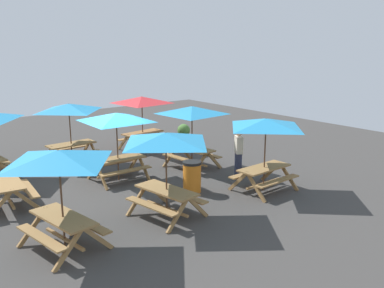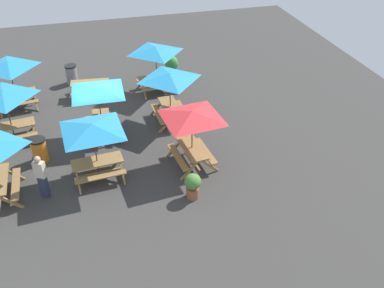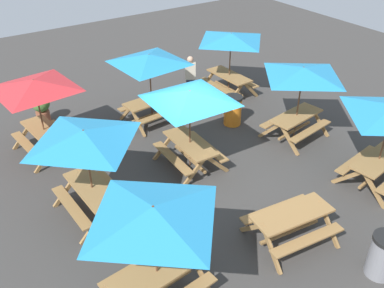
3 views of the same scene
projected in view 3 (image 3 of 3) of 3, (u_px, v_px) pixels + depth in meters
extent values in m
plane|color=#3D3A38|center=(199.00, 169.00, 11.83)|extent=(29.65, 29.65, 0.00)
cube|color=olive|center=(190.00, 143.00, 11.60)|extent=(0.76, 1.82, 0.05)
cube|color=olive|center=(173.00, 158.00, 11.51)|extent=(0.32, 1.81, 0.04)
cube|color=olive|center=(207.00, 146.00, 12.00)|extent=(0.32, 1.81, 0.04)
cube|color=olive|center=(165.00, 145.00, 12.19)|extent=(0.80, 0.09, 0.81)
cube|color=olive|center=(186.00, 138.00, 12.52)|extent=(0.80, 0.09, 0.81)
cube|color=olive|center=(194.00, 173.00, 11.07)|extent=(0.80, 0.09, 0.81)
cube|color=olive|center=(217.00, 164.00, 11.40)|extent=(0.80, 0.09, 0.81)
cube|color=olive|center=(190.00, 159.00, 11.87)|extent=(0.12, 1.56, 0.06)
cylinder|color=brown|center=(190.00, 130.00, 11.38)|extent=(0.04, 0.04, 2.30)
pyramid|color=#268CC6|center=(190.00, 96.00, 10.84)|extent=(2.83, 2.83, 0.28)
cube|color=olive|center=(44.00, 130.00, 12.18)|extent=(0.90, 1.87, 0.05)
cube|color=olive|center=(27.00, 145.00, 12.03)|extent=(0.46, 1.82, 0.04)
cube|color=olive|center=(63.00, 133.00, 12.63)|extent=(0.46, 1.82, 0.04)
cube|color=olive|center=(23.00, 135.00, 12.68)|extent=(0.80, 0.15, 0.81)
cube|color=olive|center=(47.00, 127.00, 13.08)|extent=(0.80, 0.15, 0.81)
cube|color=olive|center=(46.00, 157.00, 11.67)|extent=(0.80, 0.15, 0.81)
cube|color=olive|center=(70.00, 148.00, 12.07)|extent=(0.80, 0.15, 0.81)
cube|color=olive|center=(47.00, 146.00, 12.46)|extent=(0.24, 1.56, 0.06)
cylinder|color=brown|center=(41.00, 118.00, 11.96)|extent=(0.04, 0.04, 2.30)
pyramid|color=red|center=(34.00, 84.00, 11.42)|extent=(2.81, 2.81, 0.28)
cube|color=olive|center=(151.00, 100.00, 13.79)|extent=(1.85, 0.85, 0.05)
cube|color=olive|center=(143.00, 103.00, 14.30)|extent=(1.82, 0.41, 0.04)
cube|color=olive|center=(162.00, 115.00, 13.58)|extent=(1.82, 0.41, 0.04)
cube|color=olive|center=(165.00, 100.00, 14.64)|extent=(0.13, 0.80, 0.81)
cube|color=olive|center=(178.00, 108.00, 14.16)|extent=(0.13, 0.80, 0.81)
cube|color=olive|center=(126.00, 114.00, 13.81)|extent=(0.13, 0.80, 0.81)
cube|color=olive|center=(138.00, 122.00, 13.33)|extent=(0.13, 0.80, 0.81)
cube|color=olive|center=(152.00, 115.00, 14.06)|extent=(1.56, 0.20, 0.06)
cylinder|color=brown|center=(151.00, 89.00, 13.57)|extent=(0.04, 0.04, 2.30)
pyramid|color=#268CC6|center=(149.00, 59.00, 13.03)|extent=(2.82, 2.82, 0.28)
cube|color=olive|center=(92.00, 188.00, 9.93)|extent=(0.79, 1.83, 0.05)
cube|color=olive|center=(72.00, 207.00, 9.81)|extent=(0.35, 1.81, 0.04)
cube|color=olive|center=(114.00, 189.00, 10.36)|extent=(0.35, 1.81, 0.04)
cube|color=olive|center=(66.00, 190.00, 10.47)|extent=(0.80, 0.10, 0.81)
cube|color=olive|center=(94.00, 179.00, 10.84)|extent=(0.80, 0.10, 0.81)
cube|color=olive|center=(95.00, 225.00, 9.41)|extent=(0.80, 0.10, 0.81)
cube|color=olive|center=(124.00, 212.00, 9.78)|extent=(0.80, 0.10, 0.81)
cube|color=olive|center=(95.00, 205.00, 10.21)|extent=(0.15, 1.56, 0.06)
cylinder|color=brown|center=(90.00, 174.00, 9.71)|extent=(0.04, 0.04, 2.30)
pyramid|color=#268CC6|center=(84.00, 136.00, 9.17)|extent=(2.10, 2.10, 0.28)
cube|color=olive|center=(379.00, 159.00, 10.93)|extent=(1.88, 0.96, 0.05)
cube|color=olive|center=(357.00, 160.00, 11.43)|extent=(1.82, 0.52, 0.04)
cube|color=olive|center=(377.00, 154.00, 11.80)|extent=(0.18, 0.80, 0.81)
cube|color=olive|center=(347.00, 177.00, 10.91)|extent=(0.18, 0.80, 0.81)
cube|color=olive|center=(374.00, 190.00, 10.46)|extent=(0.18, 0.80, 0.81)
cube|color=olive|center=(374.00, 176.00, 11.21)|extent=(1.55, 0.30, 0.06)
cylinder|color=brown|center=(383.00, 146.00, 10.71)|extent=(0.04, 0.04, 2.30)
cube|color=olive|center=(229.00, 75.00, 15.52)|extent=(0.76, 1.82, 0.05)
cube|color=olive|center=(217.00, 86.00, 15.40)|extent=(0.32, 1.81, 0.04)
cube|color=olive|center=(240.00, 79.00, 15.95)|extent=(0.32, 1.81, 0.04)
cube|color=olive|center=(208.00, 80.00, 16.07)|extent=(0.80, 0.09, 0.81)
cube|color=olive|center=(223.00, 76.00, 16.43)|extent=(0.80, 0.09, 0.81)
cube|color=olive|center=(235.00, 95.00, 15.00)|extent=(0.80, 0.09, 0.81)
cube|color=olive|center=(250.00, 90.00, 15.36)|extent=(0.80, 0.09, 0.81)
cube|color=olive|center=(229.00, 88.00, 15.79)|extent=(0.12, 1.56, 0.06)
cylinder|color=brown|center=(230.00, 65.00, 15.30)|extent=(0.04, 0.04, 2.30)
pyramid|color=#268CC6|center=(231.00, 37.00, 14.76)|extent=(2.07, 2.07, 0.28)
cube|color=olive|center=(293.00, 214.00, 9.17)|extent=(1.87, 0.90, 0.05)
cube|color=olive|center=(276.00, 209.00, 9.74)|extent=(1.82, 0.46, 0.04)
cube|color=olive|center=(308.00, 240.00, 8.91)|extent=(1.82, 0.46, 0.04)
cube|color=olive|center=(307.00, 206.00, 9.95)|extent=(0.15, 0.80, 0.81)
cube|color=olive|center=(329.00, 225.00, 9.40)|extent=(0.15, 0.80, 0.81)
cube|color=olive|center=(251.00, 228.00, 9.34)|extent=(0.15, 0.80, 0.81)
cube|color=olive|center=(271.00, 250.00, 8.79)|extent=(0.15, 0.80, 0.81)
cube|color=olive|center=(290.00, 232.00, 9.45)|extent=(1.56, 0.24, 0.06)
cube|color=olive|center=(157.00, 272.00, 7.83)|extent=(1.86, 0.87, 0.05)
cube|color=olive|center=(141.00, 265.00, 8.35)|extent=(1.82, 0.44, 0.04)
cube|color=olive|center=(179.00, 254.00, 8.69)|extent=(0.14, 0.80, 0.81)
cube|color=olive|center=(202.00, 276.00, 8.21)|extent=(0.14, 0.80, 0.81)
cylinder|color=brown|center=(156.00, 256.00, 7.62)|extent=(0.04, 0.04, 2.30)
pyramid|color=#268CC6|center=(153.00, 213.00, 7.08)|extent=(2.19, 2.19, 0.28)
cube|color=olive|center=(297.00, 116.00, 12.92)|extent=(1.88, 0.96, 0.05)
cube|color=olive|center=(281.00, 118.00, 13.42)|extent=(1.82, 0.52, 0.04)
cube|color=olive|center=(311.00, 131.00, 12.73)|extent=(1.82, 0.52, 0.04)
cube|color=olive|center=(300.00, 114.00, 13.79)|extent=(0.18, 0.80, 0.81)
cube|color=olive|center=(320.00, 122.00, 13.33)|extent=(0.18, 0.80, 0.81)
cube|color=olive|center=(270.00, 130.00, 12.90)|extent=(0.18, 0.80, 0.81)
cube|color=olive|center=(289.00, 140.00, 12.44)|extent=(0.18, 0.80, 0.81)
cube|color=olive|center=(294.00, 130.00, 13.19)|extent=(1.55, 0.30, 0.06)
cylinder|color=brown|center=(298.00, 103.00, 12.70)|extent=(0.04, 0.04, 2.30)
pyramid|color=#268CC6|center=(303.00, 72.00, 12.16)|extent=(2.27, 2.27, 0.28)
cylinder|color=gray|center=(383.00, 257.00, 8.51)|extent=(0.56, 0.56, 0.90)
cylinder|color=orange|center=(233.00, 111.00, 13.77)|extent=(0.56, 0.56, 0.90)
cylinder|color=black|center=(233.00, 98.00, 13.51)|extent=(0.59, 0.59, 0.08)
cylinder|color=#935138|center=(43.00, 117.00, 14.00)|extent=(0.44, 0.44, 0.40)
ellipsoid|color=#4C7F38|center=(41.00, 103.00, 13.74)|extent=(0.57, 0.57, 0.56)
cube|color=#2D334C|center=(190.00, 90.00, 15.22)|extent=(0.33, 0.29, 0.85)
cube|color=beige|center=(190.00, 71.00, 14.83)|extent=(0.42, 0.37, 0.60)
sphere|color=tan|center=(190.00, 59.00, 14.61)|extent=(0.22, 0.22, 0.22)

